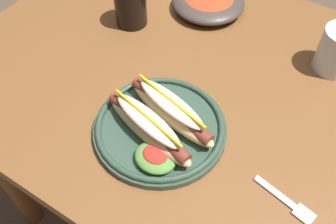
{
  "coord_description": "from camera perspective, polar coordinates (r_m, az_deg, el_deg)",
  "views": [
    {
      "loc": [
        0.21,
        -0.54,
        1.35
      ],
      "look_at": [
        -0.04,
        -0.15,
        0.77
      ],
      "focal_mm": 39.58,
      "sensor_mm": 36.0,
      "label": 1
    }
  ],
  "objects": [
    {
      "name": "ground_plane",
      "position": [
        1.47,
        4.47,
        -15.8
      ],
      "size": [
        8.0,
        8.0,
        0.0
      ],
      "primitive_type": "plane",
      "color": "brown"
    },
    {
      "name": "dining_table",
      "position": [
        0.92,
        6.87,
        -0.2
      ],
      "size": [
        1.23,
        0.83,
        0.74
      ],
      "color": "brown",
      "rests_on": "ground_plane"
    },
    {
      "name": "hot_dog_plate",
      "position": [
        0.73,
        -1.29,
        -1.96
      ],
      "size": [
        0.27,
        0.27,
        0.08
      ],
      "color": "#334C3D",
      "rests_on": "dining_table"
    },
    {
      "name": "fork",
      "position": [
        0.7,
        18.04,
        -13.13
      ],
      "size": [
        0.12,
        0.04,
        0.0
      ],
      "rotation": [
        0.0,
        0.0,
        -0.21
      ],
      "color": "silver",
      "rests_on": "dining_table"
    },
    {
      "name": "soda_cup",
      "position": [
        0.97,
        -5.82,
        16.22
      ],
      "size": [
        0.08,
        0.08,
        0.11
      ],
      "primitive_type": "cylinder",
      "color": "black",
      "rests_on": "dining_table"
    },
    {
      "name": "side_bowl",
      "position": [
        1.03,
        6.27,
        16.56
      ],
      "size": [
        0.19,
        0.19,
        0.05
      ],
      "color": "#423833",
      "rests_on": "dining_table"
    }
  ]
}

